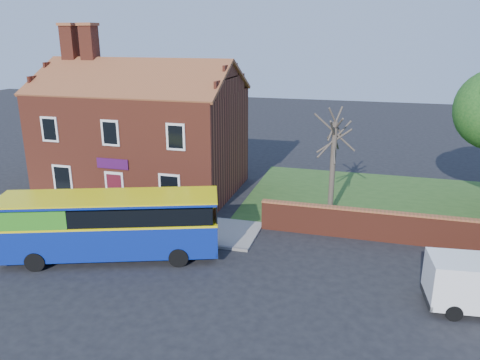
% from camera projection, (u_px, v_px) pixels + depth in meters
% --- Properties ---
extents(ground, '(120.00, 120.00, 0.00)m').
position_uv_depth(ground, '(176.00, 288.00, 19.18)').
color(ground, black).
rests_on(ground, ground).
extents(pavement, '(18.00, 3.50, 0.12)m').
position_uv_depth(pavement, '(101.00, 218.00, 26.24)').
color(pavement, gray).
rests_on(pavement, ground).
extents(kerb, '(18.00, 0.15, 0.14)m').
position_uv_depth(kerb, '(83.00, 230.00, 24.63)').
color(kerb, slate).
rests_on(kerb, ground).
extents(grass_strip, '(26.00, 12.00, 0.04)m').
position_uv_depth(grass_strip, '(465.00, 209.00, 27.81)').
color(grass_strip, '#426B28').
rests_on(grass_strip, ground).
extents(shop_building, '(12.30, 8.13, 10.50)m').
position_uv_depth(shop_building, '(144.00, 139.00, 30.54)').
color(shop_building, maroon).
rests_on(shop_building, ground).
extents(bus, '(10.06, 5.57, 2.98)m').
position_uv_depth(bus, '(103.00, 223.00, 21.33)').
color(bus, navy).
rests_on(bus, ground).
extents(bare_tree, '(2.20, 2.62, 5.87)m').
position_uv_depth(bare_tree, '(333.00, 164.00, 26.17)').
color(bare_tree, '#4C4238').
rests_on(bare_tree, ground).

